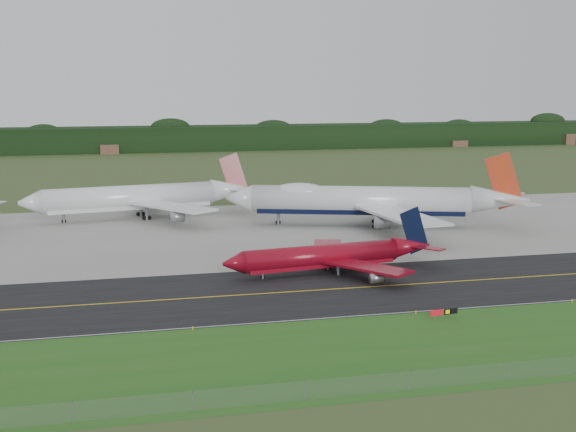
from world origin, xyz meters
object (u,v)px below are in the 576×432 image
(jet_red_737, at_px, (332,256))
(taxiway_sign, at_px, (444,312))
(jet_ba_747, at_px, (371,201))
(jet_star_tail, at_px, (142,198))

(jet_red_737, bearing_deg, taxiway_sign, -77.22)
(jet_ba_747, relative_size, jet_red_737, 1.70)
(jet_star_tail, height_order, taxiway_sign, jet_star_tail)
(jet_ba_747, distance_m, jet_star_tail, 57.23)
(jet_ba_747, distance_m, taxiway_sign, 75.63)
(jet_ba_747, xyz_separation_m, jet_red_737, (-22.34, -42.42, -3.06))
(jet_red_737, distance_m, jet_star_tail, 73.16)
(jet_red_737, relative_size, jet_star_tail, 0.69)
(jet_red_737, height_order, taxiway_sign, jet_red_737)
(jet_ba_747, relative_size, taxiway_sign, 15.48)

